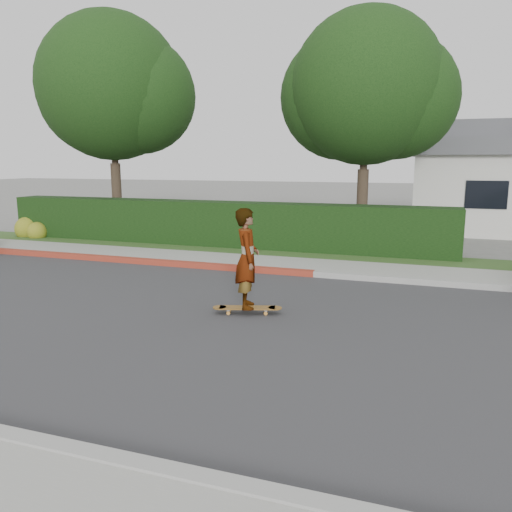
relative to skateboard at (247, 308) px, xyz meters
name	(u,v)px	position (x,y,z in m)	size (l,w,h in m)	color
ground	(207,324)	(-0.48, -0.75, -0.11)	(120.00, 120.00, 0.00)	slate
road	(207,323)	(-0.48, -0.75, -0.11)	(60.00, 8.00, 0.01)	#2D2D30
curb_near	(32,444)	(-0.48, -4.85, -0.04)	(60.00, 0.20, 0.15)	#9E9E99
curb_far	(275,271)	(-0.48, 3.35, -0.04)	(60.00, 0.20, 0.15)	#9E9E99
curb_red_section	(105,259)	(-5.48, 3.35, -0.03)	(12.00, 0.21, 0.15)	#983321
sidewalk_far	(284,265)	(-0.48, 4.25, -0.05)	(60.00, 1.60, 0.12)	gray
planting_strip	(299,255)	(-0.48, 5.85, -0.06)	(60.00, 1.60, 0.10)	#2D4C1E
hedge	(214,225)	(-3.48, 6.45, 0.64)	(15.00, 1.00, 1.50)	black
flowering_shrub	(31,230)	(-10.48, 5.98, 0.22)	(1.40, 1.00, 0.90)	#2D4C19
tree_left	(114,92)	(-7.99, 7.94, 5.15)	(5.99, 5.21, 8.00)	#33261C
tree_center	(367,93)	(1.01, 8.44, 4.79)	(5.66, 4.84, 7.44)	#33261C
skateboard	(247,308)	(0.00, 0.00, 0.00)	(1.29, 0.61, 0.12)	#CE8938
skateboarder	(247,259)	(0.00, 0.00, 0.93)	(0.67, 0.44, 1.83)	white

